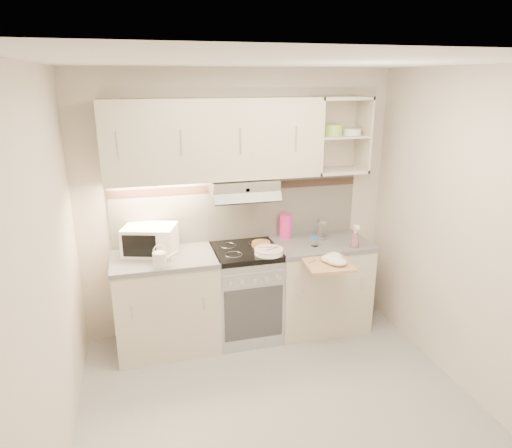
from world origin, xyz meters
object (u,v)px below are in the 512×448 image
(pink_pitcher, at_px, (286,226))
(watering_can, at_px, (161,259))
(electric_range, at_px, (246,293))
(plate_stack, at_px, (269,251))
(microwave, at_px, (150,240))
(spray_bottle, at_px, (355,238))
(cutting_board, at_px, (328,265))
(glass_jar, at_px, (322,229))

(pink_pitcher, bearing_deg, watering_can, -145.77)
(electric_range, relative_size, plate_stack, 3.48)
(electric_range, relative_size, watering_can, 3.94)
(microwave, xyz_separation_m, spray_bottle, (1.85, -0.34, -0.04))
(microwave, height_order, plate_stack, microwave)
(pink_pitcher, height_order, spray_bottle, pink_pitcher)
(spray_bottle, distance_m, cutting_board, 0.48)
(watering_can, relative_size, glass_jar, 1.16)
(pink_pitcher, distance_m, glass_jar, 0.36)
(microwave, bearing_deg, pink_pitcher, 21.37)
(microwave, relative_size, glass_jar, 2.69)
(electric_range, height_order, pink_pitcher, pink_pitcher)
(pink_pitcher, bearing_deg, cutting_board, -61.39)
(electric_range, bearing_deg, pink_pitcher, 23.64)
(electric_range, relative_size, cutting_board, 2.31)
(microwave, xyz_separation_m, watering_can, (0.07, -0.34, -0.06))
(electric_range, xyz_separation_m, spray_bottle, (1.00, -0.22, 0.54))
(pink_pitcher, height_order, cutting_board, pink_pitcher)
(microwave, height_order, spray_bottle, microwave)
(microwave, xyz_separation_m, glass_jar, (1.64, -0.05, -0.03))
(watering_can, bearing_deg, plate_stack, 0.52)
(microwave, distance_m, spray_bottle, 1.88)
(spray_bottle, xyz_separation_m, cutting_board, (-0.38, -0.27, -0.12))
(watering_can, xyz_separation_m, pink_pitcher, (1.24, 0.42, 0.05))
(microwave, height_order, cutting_board, microwave)
(plate_stack, bearing_deg, watering_can, -177.62)
(plate_stack, bearing_deg, electric_range, 133.36)
(plate_stack, height_order, pink_pitcher, pink_pitcher)
(electric_range, relative_size, spray_bottle, 3.92)
(glass_jar, bearing_deg, plate_stack, -158.35)
(pink_pitcher, distance_m, cutting_board, 0.72)
(glass_jar, relative_size, cutting_board, 0.51)
(microwave, bearing_deg, cutting_board, -4.73)
(electric_range, bearing_deg, spray_bottle, -12.46)
(electric_range, height_order, glass_jar, glass_jar)
(electric_range, height_order, cutting_board, electric_range)
(electric_range, xyz_separation_m, microwave, (-0.85, 0.12, 0.58))
(watering_can, xyz_separation_m, plate_stack, (0.96, 0.04, -0.05))
(electric_range, xyz_separation_m, watering_can, (-0.79, -0.22, 0.52))
(glass_jar, bearing_deg, spray_bottle, -54.32)
(electric_range, height_order, microwave, microwave)
(plate_stack, bearing_deg, spray_bottle, -2.77)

